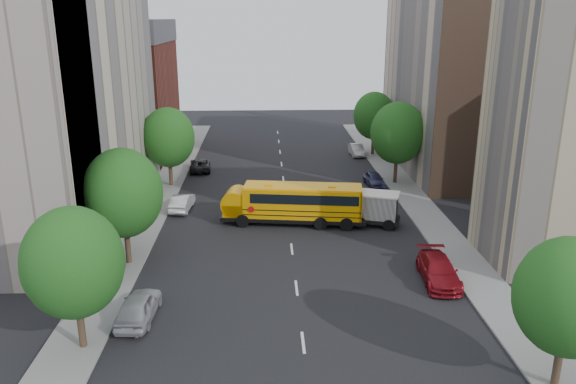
{
  "coord_description": "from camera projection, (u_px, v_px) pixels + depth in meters",
  "views": [
    {
      "loc": [
        -1.8,
        -38.83,
        15.84
      ],
      "look_at": [
        -0.1,
        2.0,
        3.01
      ],
      "focal_mm": 35.0,
      "sensor_mm": 36.0,
      "label": 1
    }
  ],
  "objects": [
    {
      "name": "ground",
      "position": [
        290.0,
        238.0,
        41.84
      ],
      "size": [
        120.0,
        120.0,
        0.0
      ],
      "primitive_type": "plane",
      "color": "black",
      "rests_on": "ground"
    },
    {
      "name": "building_left_near",
      "position": [
        0.0,
        142.0,
        34.29
      ],
      "size": [
        10.0,
        7.0,
        17.0
      ],
      "primitive_type": "cube",
      "color": "beige",
      "rests_on": "ground"
    },
    {
      "name": "building_left_redbrick",
      "position": [
        127.0,
        99.0,
        65.86
      ],
      "size": [
        10.0,
        15.0,
        13.0
      ],
      "primitive_type": "cube",
      "color": "maroon",
      "rests_on": "ground"
    },
    {
      "name": "parked_car_0",
      "position": [
        138.0,
        307.0,
        30.45
      ],
      "size": [
        2.03,
        4.58,
        1.53
      ],
      "primitive_type": "imported",
      "rotation": [
        0.0,
        0.0,
        3.09
      ],
      "color": "#A9A9B0",
      "rests_on": "ground"
    },
    {
      "name": "parked_car_1",
      "position": [
        182.0,
        202.0,
        47.82
      ],
      "size": [
        1.78,
        4.26,
        1.37
      ],
      "primitive_type": "imported",
      "rotation": [
        0.0,
        0.0,
        3.06
      ],
      "color": "silver",
      "rests_on": "ground"
    },
    {
      "name": "lane_markings",
      "position": [
        285.0,
        197.0,
        51.37
      ],
      "size": [
        0.15,
        64.0,
        0.01
      ],
      "primitive_type": "cube",
      "color": "silver",
      "rests_on": "ground"
    },
    {
      "name": "street_tree_1",
      "position": [
        123.0,
        193.0,
        36.1
      ],
      "size": [
        5.12,
        5.12,
        7.9
      ],
      "color": "#38281C",
      "rests_on": "ground"
    },
    {
      "name": "building_right_far",
      "position": [
        453.0,
        84.0,
        58.92
      ],
      "size": [
        10.0,
        22.0,
        18.0
      ],
      "primitive_type": "cube",
      "color": "beige",
      "rests_on": "ground"
    },
    {
      "name": "school_bus",
      "position": [
        292.0,
        202.0,
        44.39
      ],
      "size": [
        11.72,
        4.11,
        3.24
      ],
      "rotation": [
        0.0,
        0.0,
        -0.13
      ],
      "color": "black",
      "rests_on": "ground"
    },
    {
      "name": "parked_car_4",
      "position": [
        374.0,
        179.0,
        54.65
      ],
      "size": [
        1.89,
        3.98,
        1.31
      ],
      "primitive_type": "imported",
      "rotation": [
        0.0,
        0.0,
        0.09
      ],
      "color": "#2D2D4E",
      "rests_on": "ground"
    },
    {
      "name": "parked_car_2",
      "position": [
        200.0,
        165.0,
        60.08
      ],
      "size": [
        2.54,
        4.8,
        1.29
      ],
      "primitive_type": "imported",
      "rotation": [
        0.0,
        0.0,
        3.23
      ],
      "color": "black",
      "rests_on": "ground"
    },
    {
      "name": "street_tree_0",
      "position": [
        73.0,
        263.0,
        26.66
      ],
      "size": [
        4.8,
        4.8,
        7.41
      ],
      "color": "#38281C",
      "rests_on": "ground"
    },
    {
      "name": "parked_car_5",
      "position": [
        357.0,
        150.0,
        66.68
      ],
      "size": [
        1.56,
        4.09,
        1.33
      ],
      "primitive_type": "imported",
      "rotation": [
        0.0,
        0.0,
        0.04
      ],
      "color": "#AAAAA5",
      "rests_on": "ground"
    },
    {
      "name": "building_left_cream",
      "position": [
        57.0,
        94.0,
        43.85
      ],
      "size": [
        10.0,
        26.0,
        20.0
      ],
      "primitive_type": "cube",
      "color": "#BCB097",
      "rests_on": "ground"
    },
    {
      "name": "street_tree_4",
      "position": [
        398.0,
        133.0,
        54.1
      ],
      "size": [
        5.25,
        5.25,
        8.1
      ],
      "color": "#38281C",
      "rests_on": "ground"
    },
    {
      "name": "building_right_near",
      "position": [
        576.0,
        137.0,
        35.71
      ],
      "size": [
        10.0,
        7.0,
        17.0
      ],
      "primitive_type": "cube",
      "color": "tan",
      "rests_on": "ground"
    },
    {
      "name": "street_tree_2",
      "position": [
        168.0,
        137.0,
        53.3
      ],
      "size": [
        4.99,
        4.99,
        7.71
      ],
      "color": "#38281C",
      "rests_on": "ground"
    },
    {
      "name": "sidewalk_right",
      "position": [
        425.0,
        213.0,
        47.04
      ],
      "size": [
        3.0,
        80.0,
        0.12
      ],
      "primitive_type": "cube",
      "color": "slate",
      "rests_on": "ground"
    },
    {
      "name": "parked_car_3",
      "position": [
        439.0,
        270.0,
        34.84
      ],
      "size": [
        2.42,
        5.29,
        1.5
      ],
      "primitive_type": "imported",
      "rotation": [
        0.0,
        0.0,
        -0.06
      ],
      "color": "maroon",
      "rests_on": "ground"
    },
    {
      "name": "safari_truck",
      "position": [
        361.0,
        207.0,
        44.48
      ],
      "size": [
        6.56,
        3.98,
        2.66
      ],
      "rotation": [
        0.0,
        0.0,
        -0.32
      ],
      "color": "black",
      "rests_on": "ground"
    },
    {
      "name": "street_tree_3",
      "position": [
        569.0,
        297.0,
        23.78
      ],
      "size": [
        4.61,
        4.61,
        7.11
      ],
      "color": "#38281C",
      "rests_on": "ground"
    },
    {
      "name": "street_tree_5",
      "position": [
        374.0,
        116.0,
        65.65
      ],
      "size": [
        4.86,
        4.86,
        7.51
      ],
      "color": "#38281C",
      "rests_on": "ground"
    },
    {
      "name": "building_right_sidewall",
      "position": [
        494.0,
        99.0,
        48.43
      ],
      "size": [
        10.1,
        0.3,
        18.0
      ],
      "primitive_type": "cube",
      "color": "brown",
      "rests_on": "ground"
    },
    {
      "name": "sidewalk_left",
      "position": [
        148.0,
        217.0,
        46.13
      ],
      "size": [
        3.0,
        80.0,
        0.12
      ],
      "primitive_type": "cube",
      "color": "slate",
      "rests_on": "ground"
    }
  ]
}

